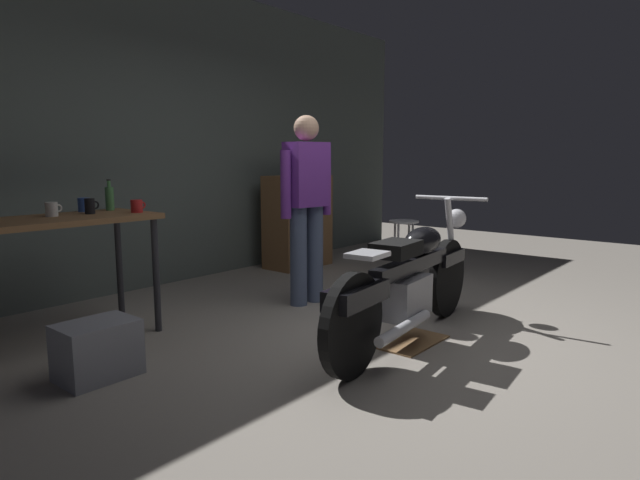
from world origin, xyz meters
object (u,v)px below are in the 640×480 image
object	(u,v)px
mug_white_ceramic	(52,209)
bottle	(110,198)
shop_stool	(404,234)
mug_blue_enamel	(84,205)
storage_bin	(97,350)
motorcycle	(409,280)
person_standing	(307,201)
mug_red_diner	(137,206)
mug_black_matte	(90,206)
wooden_dresser	(298,221)

from	to	relation	value
mug_white_ceramic	bottle	xyz separation A→B (m)	(0.49, 0.12, 0.05)
shop_stool	mug_blue_enamel	xyz separation A→B (m)	(-3.01, 0.99, 0.45)
shop_stool	mug_blue_enamel	bearing A→B (deg)	161.85
shop_stool	mug_white_ceramic	world-z (taller)	mug_white_ceramic
storage_bin	mug_blue_enamel	world-z (taller)	mug_blue_enamel
motorcycle	person_standing	bearing A→B (deg)	69.78
motorcycle	bottle	xyz separation A→B (m)	(-1.11, 2.02, 0.55)
mug_red_diner	mug_blue_enamel	distance (m)	0.43
mug_white_ceramic	mug_blue_enamel	distance (m)	0.35
motorcycle	bottle	distance (m)	2.37
motorcycle	mug_blue_enamel	distance (m)	2.49
mug_black_matte	bottle	size ratio (longest dim) A/B	0.47
mug_blue_enamel	mug_black_matte	bearing A→B (deg)	-105.82
wooden_dresser	mug_blue_enamel	xyz separation A→B (m)	(-2.81, -0.37, 0.40)
bottle	shop_stool	bearing A→B (deg)	-18.40
mug_black_matte	wooden_dresser	bearing A→B (deg)	11.17
wooden_dresser	storage_bin	world-z (taller)	wooden_dresser
storage_bin	mug_black_matte	distance (m)	1.19
motorcycle	mug_red_diner	distance (m)	2.07
storage_bin	person_standing	bearing A→B (deg)	4.22
person_standing	mug_blue_enamel	world-z (taller)	person_standing
shop_stool	bottle	size ratio (longest dim) A/B	2.66
shop_stool	mug_black_matte	xyz separation A→B (m)	(-3.06, 0.79, 0.46)
wooden_dresser	mug_blue_enamel	world-z (taller)	wooden_dresser
mug_red_diner	mug_black_matte	bearing A→B (deg)	148.05
shop_stool	storage_bin	xyz separation A→B (m)	(-3.48, 0.00, -0.33)
motorcycle	mug_black_matte	world-z (taller)	mug_black_matte
storage_bin	mug_white_ceramic	xyz separation A→B (m)	(0.16, 0.82, 0.78)
shop_stool	storage_bin	size ratio (longest dim) A/B	1.45
mug_white_ceramic	bottle	world-z (taller)	bottle
person_standing	wooden_dresser	size ratio (longest dim) A/B	1.52
shop_stool	wooden_dresser	xyz separation A→B (m)	(-0.20, 1.36, 0.05)
person_standing	mug_red_diner	bearing A→B (deg)	-12.41
mug_white_ceramic	bottle	size ratio (longest dim) A/B	0.48
person_standing	storage_bin	bearing A→B (deg)	10.44
shop_stool	mug_black_matte	distance (m)	3.20
mug_black_matte	bottle	distance (m)	0.28
motorcycle	mug_red_diner	size ratio (longest dim) A/B	18.52
mug_white_ceramic	mug_black_matte	world-z (taller)	mug_black_matte
person_standing	shop_stool	world-z (taller)	person_standing
mug_white_ceramic	person_standing	bearing A→B (deg)	-19.29
bottle	mug_red_diner	bearing A→B (deg)	-83.56
mug_white_ceramic	mug_black_matte	size ratio (longest dim) A/B	1.02
motorcycle	person_standing	size ratio (longest dim) A/B	1.31
wooden_dresser	mug_blue_enamel	distance (m)	2.86
wooden_dresser	mug_blue_enamel	bearing A→B (deg)	-172.49
mug_white_ceramic	shop_stool	bearing A→B (deg)	-13.94
mug_blue_enamel	wooden_dresser	bearing A→B (deg)	7.51
person_standing	bottle	bearing A→B (deg)	-22.77
mug_white_ceramic	wooden_dresser	bearing A→B (deg)	9.67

